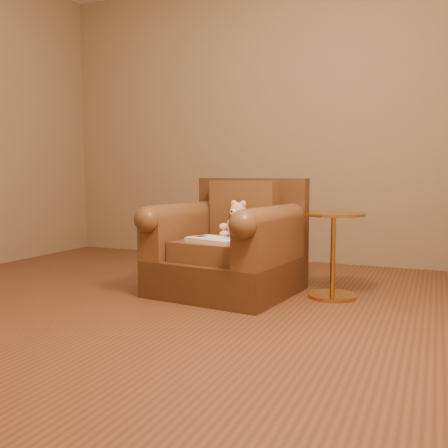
% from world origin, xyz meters
% --- Properties ---
extents(floor, '(4.00, 4.00, 0.00)m').
position_xyz_m(floor, '(0.00, 0.00, 0.00)').
color(floor, brown).
rests_on(floor, ground).
extents(room, '(4.02, 4.02, 2.71)m').
position_xyz_m(room, '(0.00, 0.00, 1.71)').
color(room, '#867252').
rests_on(room, ground).
extents(armchair, '(0.98, 0.94, 0.80)m').
position_xyz_m(armchair, '(0.38, 0.57, 0.31)').
color(armchair, '#442A16').
rests_on(armchair, floor).
extents(teddy_bear, '(0.19, 0.22, 0.27)m').
position_xyz_m(teddy_bear, '(0.41, 0.63, 0.48)').
color(teddy_bear, beige).
rests_on(teddy_bear, armchair).
extents(guidebook, '(0.41, 0.32, 0.03)m').
position_xyz_m(guidebook, '(0.38, 0.34, 0.39)').
color(guidebook, beige).
rests_on(guidebook, armchair).
extents(side_table, '(0.41, 0.41, 0.57)m').
position_xyz_m(side_table, '(1.08, 0.68, 0.31)').
color(side_table, '#C78836').
rests_on(side_table, floor).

